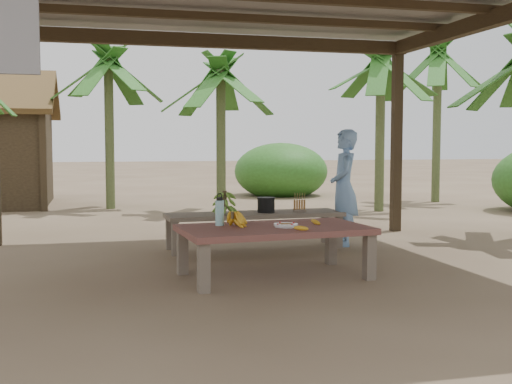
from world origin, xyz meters
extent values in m
plane|color=brown|center=(0.00, 0.00, 0.00)|extent=(80.00, 80.00, 0.00)
cube|color=black|center=(2.80, 2.30, 1.35)|extent=(0.13, 0.13, 2.70)
cube|color=black|center=(0.00, 2.30, 2.70)|extent=(5.80, 0.14, 0.18)
cube|color=black|center=(2.80, 0.00, 2.70)|extent=(0.14, 4.80, 0.18)
cube|color=brown|center=(-0.65, -0.94, 0.22)|extent=(0.11, 0.11, 0.44)
cube|color=brown|center=(0.98, -0.80, 0.22)|extent=(0.11, 0.11, 0.44)
cube|color=brown|center=(-0.73, -0.11, 0.22)|extent=(0.11, 0.11, 0.44)
cube|color=brown|center=(0.91, 0.03, 0.22)|extent=(0.11, 0.11, 0.44)
cube|color=maroon|center=(0.13, -0.45, 0.47)|extent=(1.88, 1.15, 0.06)
cube|color=brown|center=(-0.66, 0.97, 0.20)|extent=(0.08, 0.08, 0.40)
cube|color=brown|center=(1.39, 1.04, 0.20)|extent=(0.08, 0.08, 0.40)
cube|color=brown|center=(-0.68, 1.43, 0.20)|extent=(0.08, 0.08, 0.40)
cube|color=brown|center=(1.38, 1.50, 0.20)|extent=(0.08, 0.08, 0.40)
cube|color=brown|center=(0.36, 1.24, 0.42)|extent=(2.22, 0.67, 0.05)
cylinder|color=white|center=(0.22, -0.53, 0.51)|extent=(0.21, 0.21, 0.01)
cylinder|color=white|center=(0.22, -0.53, 0.52)|extent=(0.23, 0.23, 0.02)
cube|color=brown|center=(0.22, -0.53, 0.53)|extent=(0.12, 0.09, 0.02)
ellipsoid|color=yellow|center=(0.29, -0.80, 0.52)|extent=(0.15, 0.05, 0.04)
ellipsoid|color=yellow|center=(0.58, -0.39, 0.52)|extent=(0.09, 0.17, 0.04)
cylinder|color=#3AAEB6|center=(-0.37, -0.25, 0.62)|extent=(0.09, 0.09, 0.25)
cylinder|color=black|center=(-0.37, -0.25, 0.76)|extent=(0.06, 0.06, 0.03)
torus|color=black|center=(-0.37, -0.25, 0.79)|extent=(0.06, 0.01, 0.06)
cylinder|color=black|center=(0.50, 1.23, 0.54)|extent=(0.21, 0.21, 0.18)
imported|color=#6A92C8|center=(1.53, 1.21, 0.74)|extent=(0.49, 0.62, 1.49)
cylinder|color=#596638|center=(3.76, 4.92, 1.45)|extent=(0.18, 0.18, 2.91)
cylinder|color=#596638|center=(0.81, 5.65, 1.35)|extent=(0.18, 0.18, 2.70)
cylinder|color=#596638|center=(-1.25, 6.68, 1.48)|extent=(0.18, 0.18, 2.97)
cylinder|color=#596638|center=(5.84, 6.42, 1.65)|extent=(0.18, 0.18, 3.29)
camera|label=1|loc=(-1.58, -6.43, 1.31)|focal=45.00mm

